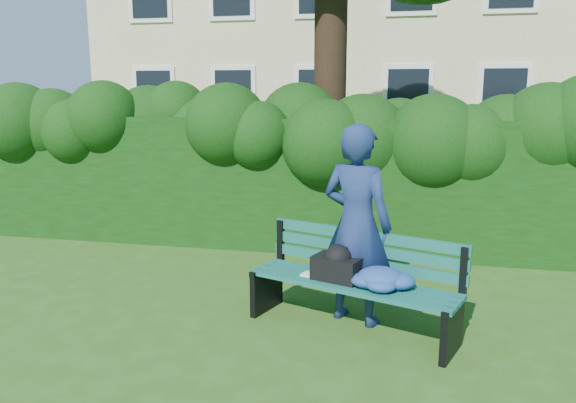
# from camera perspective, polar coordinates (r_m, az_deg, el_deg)

# --- Properties ---
(ground) EXTENTS (80.00, 80.00, 0.00)m
(ground) POSITION_cam_1_polar(r_m,az_deg,el_deg) (5.97, -1.24, -10.11)
(ground) COLOR #2F5316
(ground) RESTS_ON ground
(hedge) EXTENTS (10.00, 1.00, 1.80)m
(hedge) POSITION_cam_1_polar(r_m,az_deg,el_deg) (7.81, 2.48, 1.93)
(hedge) COLOR black
(hedge) RESTS_ON ground
(park_bench) EXTENTS (2.02, 1.18, 0.89)m
(park_bench) POSITION_cam_1_polar(r_m,az_deg,el_deg) (5.18, 7.08, -7.74)
(park_bench) COLOR #115751
(park_bench) RESTS_ON ground
(man_reading) EXTENTS (0.81, 0.68, 1.89)m
(man_reading) POSITION_cam_1_polar(r_m,az_deg,el_deg) (5.27, 6.99, -2.37)
(man_reading) COLOR navy
(man_reading) RESTS_ON ground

